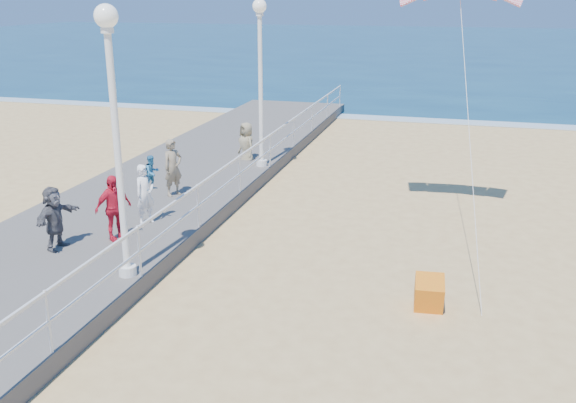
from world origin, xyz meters
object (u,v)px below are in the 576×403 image
(toddler_held, at_px, (152,173))
(box_kite, at_px, (429,296))
(woman_holding_toddler, at_px, (145,194))
(spectator_5, at_px, (54,218))
(beach_walker_c, at_px, (247,146))
(spectator_6, at_px, (173,168))
(spectator_3, at_px, (113,208))
(lamp_post_far, at_px, (260,66))
(lamp_post_mid, at_px, (115,117))

(toddler_held, height_order, box_kite, toddler_held)
(woman_holding_toddler, bearing_deg, box_kite, -82.85)
(spectator_5, height_order, beach_walker_c, spectator_5)
(spectator_6, distance_m, beach_walker_c, 4.59)
(spectator_3, xyz_separation_m, box_kite, (7.25, -0.83, -0.88))
(lamp_post_far, height_order, spectator_5, lamp_post_far)
(spectator_3, xyz_separation_m, beach_walker_c, (0.46, 8.06, -0.34))
(lamp_post_far, bearing_deg, box_kite, -53.56)
(spectator_5, bearing_deg, beach_walker_c, -4.77)
(spectator_5, distance_m, beach_walker_c, 9.01)
(spectator_5, bearing_deg, spectator_3, -45.93)
(woman_holding_toddler, height_order, toddler_held, toddler_held)
(lamp_post_mid, bearing_deg, toddler_held, 106.67)
(lamp_post_mid, height_order, woman_holding_toddler, lamp_post_mid)
(toddler_held, height_order, spectator_3, toddler_held)
(lamp_post_far, height_order, spectator_6, lamp_post_far)
(spectator_5, height_order, spectator_6, spectator_6)
(lamp_post_mid, distance_m, spectator_6, 5.95)
(spectator_5, relative_size, box_kite, 2.42)
(toddler_held, relative_size, beach_walker_c, 0.52)
(lamp_post_mid, distance_m, spectator_3, 3.26)
(woman_holding_toddler, height_order, spectator_5, woman_holding_toddler)
(lamp_post_mid, relative_size, spectator_6, 3.28)
(woman_holding_toddler, xyz_separation_m, beach_walker_c, (0.29, 6.85, -0.32))
(woman_holding_toddler, xyz_separation_m, spectator_3, (-0.18, -1.21, 0.02))
(lamp_post_mid, bearing_deg, spectator_3, 126.16)
(beach_walker_c, bearing_deg, toddler_held, -49.78)
(lamp_post_mid, relative_size, spectator_5, 3.67)
(lamp_post_mid, bearing_deg, spectator_5, 158.56)
(box_kite, bearing_deg, spectator_3, 168.22)
(lamp_post_mid, xyz_separation_m, spectator_6, (-1.41, 5.24, -2.45))
(lamp_post_mid, xyz_separation_m, spectator_5, (-2.25, 0.88, -2.54))
(spectator_6, height_order, box_kite, spectator_6)
(spectator_3, height_order, spectator_6, spectator_6)
(spectator_6, xyz_separation_m, box_kite, (7.41, -4.37, -0.91))
(lamp_post_far, distance_m, beach_walker_c, 3.03)
(toddler_held, xyz_separation_m, beach_walker_c, (0.14, 6.70, -0.85))
(lamp_post_mid, relative_size, beach_walker_c, 3.17)
(woman_holding_toddler, relative_size, beach_walker_c, 0.90)
(woman_holding_toddler, bearing_deg, spectator_6, 31.57)
(lamp_post_mid, relative_size, woman_holding_toddler, 3.52)
(lamp_post_mid, distance_m, box_kite, 6.93)
(toddler_held, bearing_deg, woman_holding_toddler, 158.28)
(beach_walker_c, bearing_deg, woman_holding_toddler, -51.01)
(spectator_5, xyz_separation_m, box_kite, (8.25, -0.01, -0.83))
(spectator_3, height_order, beach_walker_c, spectator_3)
(spectator_3, height_order, spectator_5, spectator_3)
(spectator_5, bearing_deg, lamp_post_far, -10.88)
(beach_walker_c, distance_m, box_kite, 11.20)
(spectator_5, relative_size, beach_walker_c, 0.87)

